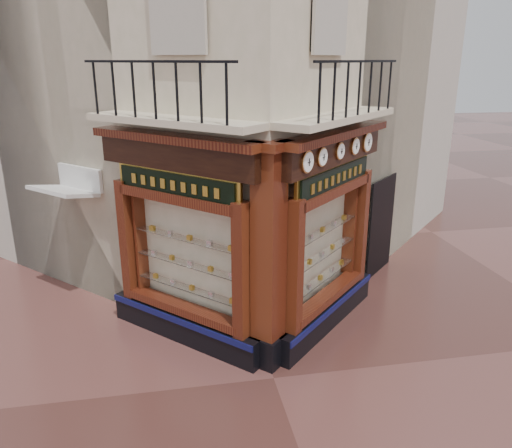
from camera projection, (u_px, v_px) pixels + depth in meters
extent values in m
plane|color=#4A2822|center=(274.00, 378.00, 8.52)|extent=(80.00, 80.00, 0.00)
cube|color=beige|center=(223.00, 25.00, 12.39)|extent=(11.31, 11.31, 12.00)
cube|color=#B6AE9F|center=(129.00, 48.00, 14.43)|extent=(11.31, 11.31, 11.00)
cube|color=#B6AE9F|center=(294.00, 48.00, 15.28)|extent=(11.31, 11.31, 11.00)
cube|color=black|center=(184.00, 327.00, 9.63)|extent=(2.72, 2.72, 0.55)
cube|color=#0D1042|center=(177.00, 321.00, 9.41)|extent=(2.50, 2.50, 0.12)
cube|color=#39100A|center=(242.00, 272.00, 8.40)|extent=(0.37, 0.37, 2.45)
cube|color=#39100A|center=(128.00, 240.00, 9.91)|extent=(0.37, 0.37, 2.45)
cube|color=#FFF4C1|center=(193.00, 250.00, 9.42)|extent=(1.80, 1.80, 2.10)
cube|color=black|center=(176.00, 156.00, 8.60)|extent=(2.69, 2.69, 0.50)
cube|color=#39100A|center=(173.00, 138.00, 8.45)|extent=(2.86, 2.86, 0.14)
cube|color=black|center=(327.00, 314.00, 10.12)|extent=(2.72, 2.72, 0.55)
cube|color=#0D1042|center=(336.00, 307.00, 9.95)|extent=(2.50, 2.50, 0.12)
cube|color=#39100A|center=(293.00, 268.00, 8.55)|extent=(0.37, 0.37, 2.45)
cube|color=#39100A|center=(359.00, 226.00, 10.74)|extent=(0.37, 0.37, 2.45)
cube|color=#FFF4C1|center=(315.00, 242.00, 9.83)|extent=(1.80, 1.80, 2.10)
cube|color=black|center=(334.00, 151.00, 9.08)|extent=(2.69, 2.69, 0.50)
cube|color=#39100A|center=(338.00, 134.00, 8.95)|extent=(2.86, 2.86, 0.14)
cube|color=black|center=(268.00, 348.00, 8.90)|extent=(0.78, 0.78, 0.55)
cube|color=#39100A|center=(269.00, 248.00, 8.30)|extent=(0.64, 0.64, 3.50)
cube|color=#39100A|center=(270.00, 145.00, 7.76)|extent=(0.85, 0.85, 0.14)
cube|color=beige|center=(171.00, 121.00, 8.34)|extent=(2.97, 2.97, 0.12)
cube|color=black|center=(153.00, 61.00, 7.78)|extent=(2.36, 2.36, 0.04)
cube|color=beige|center=(340.00, 117.00, 8.85)|extent=(2.97, 2.97, 0.12)
cube|color=black|center=(361.00, 61.00, 8.37)|extent=(2.36, 2.36, 0.04)
cylinder|color=#C08240|center=(307.00, 162.00, 7.98)|extent=(0.30, 0.30, 0.37)
cylinder|color=white|center=(309.00, 162.00, 7.96)|extent=(0.24, 0.24, 0.32)
cube|color=black|center=(309.00, 162.00, 7.96)|extent=(0.02, 0.02, 0.12)
cube|color=black|center=(309.00, 162.00, 7.96)|extent=(0.07, 0.07, 0.01)
cylinder|color=#C08240|center=(322.00, 157.00, 8.38)|extent=(0.27, 0.27, 0.33)
cylinder|color=white|center=(323.00, 157.00, 8.36)|extent=(0.21, 0.21, 0.28)
cube|color=black|center=(324.00, 157.00, 8.36)|extent=(0.02, 0.02, 0.11)
cube|color=black|center=(324.00, 157.00, 8.36)|extent=(0.07, 0.07, 0.01)
cylinder|color=#C08240|center=(340.00, 151.00, 8.92)|extent=(0.26, 0.26, 0.32)
cylinder|color=white|center=(341.00, 151.00, 8.90)|extent=(0.21, 0.21, 0.27)
cube|color=black|center=(342.00, 151.00, 8.90)|extent=(0.02, 0.02, 0.11)
cube|color=black|center=(342.00, 151.00, 8.90)|extent=(0.06, 0.06, 0.01)
cylinder|color=#C08240|center=(355.00, 146.00, 9.43)|extent=(0.27, 0.27, 0.34)
cylinder|color=white|center=(356.00, 146.00, 9.41)|extent=(0.22, 0.22, 0.29)
cube|color=black|center=(357.00, 146.00, 9.40)|extent=(0.02, 0.02, 0.11)
cube|color=black|center=(357.00, 146.00, 9.40)|extent=(0.07, 0.07, 0.01)
cylinder|color=#C08240|center=(367.00, 142.00, 9.89)|extent=(0.32, 0.32, 0.40)
cylinder|color=white|center=(368.00, 142.00, 9.87)|extent=(0.26, 0.26, 0.35)
cube|color=black|center=(369.00, 142.00, 9.87)|extent=(0.02, 0.02, 0.13)
cube|color=black|center=(369.00, 142.00, 9.87)|extent=(0.08, 0.08, 0.01)
cube|color=gold|center=(176.00, 184.00, 8.72)|extent=(2.05, 2.05, 0.55)
cube|color=black|center=(175.00, 185.00, 8.69)|extent=(1.91, 1.91, 0.41)
cube|color=gold|center=(334.00, 178.00, 9.22)|extent=(2.07, 2.07, 0.55)
cube|color=black|center=(336.00, 178.00, 9.20)|extent=(1.93, 1.93, 0.41)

